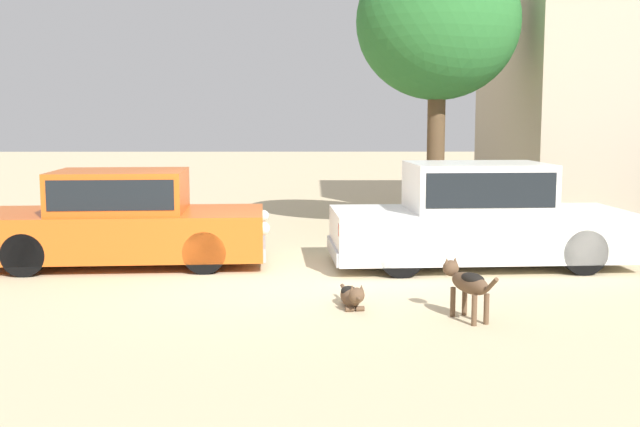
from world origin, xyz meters
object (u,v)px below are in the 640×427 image
parked_sedan_second (478,216)px  stray_dog_spotted (351,296)px  stray_dog_tan (467,282)px  acacia_tree_left (438,23)px  parked_sedan_nearest (123,218)px

parked_sedan_second → stray_dog_spotted: bearing=-131.8°
stray_dog_tan → acacia_tree_left: acacia_tree_left is taller
stray_dog_tan → acacia_tree_left: size_ratio=0.18×
parked_sedan_nearest → stray_dog_tan: size_ratio=4.54×
parked_sedan_nearest → stray_dog_tan: 5.70m
parked_sedan_second → stray_dog_tan: 3.26m
stray_dog_tan → acacia_tree_left: 7.19m
parked_sedan_second → acacia_tree_left: acacia_tree_left is taller
parked_sedan_second → stray_dog_tan: bearing=-107.5°
parked_sedan_second → acacia_tree_left: (-0.18, 3.07, 3.22)m
stray_dog_spotted → acacia_tree_left: size_ratio=0.17×
parked_sedan_second → stray_dog_spotted: size_ratio=4.94×
stray_dog_spotted → stray_dog_tan: stray_dog_tan is taller
parked_sedan_nearest → stray_dog_tan: parked_sedan_nearest is taller
parked_sedan_second → stray_dog_spotted: parked_sedan_second is taller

